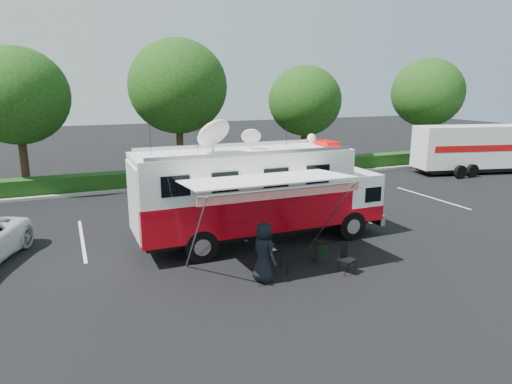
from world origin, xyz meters
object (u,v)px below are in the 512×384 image
command_truck (259,192)px  trash_bin (321,251)px  semi_trailer (489,148)px  folding_table (274,251)px

command_truck → trash_bin: 3.38m
command_truck → semi_trailer: command_truck is taller
trash_bin → semi_trailer: 21.99m
trash_bin → semi_trailer: size_ratio=0.07×
folding_table → trash_bin: (2.00, 0.32, -0.41)m
folding_table → trash_bin: size_ratio=1.58×
command_truck → semi_trailer: size_ratio=0.89×
command_truck → semi_trailer: bearing=19.4°
folding_table → trash_bin: bearing=9.1°
command_truck → trash_bin: command_truck is taller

